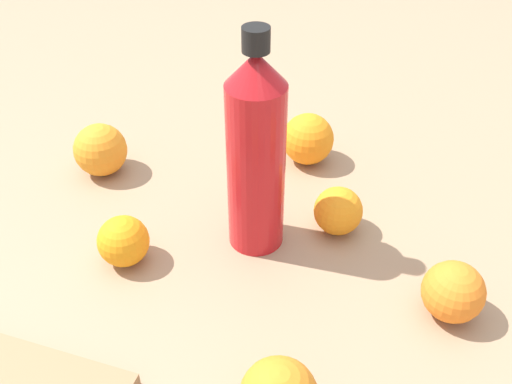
# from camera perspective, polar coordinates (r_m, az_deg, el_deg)

# --- Properties ---
(ground_plane) EXTENTS (2.40, 2.40, 0.00)m
(ground_plane) POSITION_cam_1_polar(r_m,az_deg,el_deg) (0.83, -0.43, -2.58)
(ground_plane) COLOR #9E7F60
(water_bottle) EXTENTS (0.07, 0.07, 0.30)m
(water_bottle) POSITION_cam_1_polar(r_m,az_deg,el_deg) (0.71, -0.00, 3.78)
(water_bottle) COLOR red
(water_bottle) RESTS_ON ground_plane
(orange_0) EXTENTS (0.08, 0.08, 0.08)m
(orange_0) POSITION_cam_1_polar(r_m,az_deg,el_deg) (0.92, 5.14, 5.23)
(orange_0) COLOR orange
(orange_0) RESTS_ON ground_plane
(orange_1) EXTENTS (0.07, 0.07, 0.07)m
(orange_1) POSITION_cam_1_polar(r_m,az_deg,el_deg) (0.79, 8.10, -1.84)
(orange_1) COLOR orange
(orange_1) RESTS_ON ground_plane
(orange_2) EXTENTS (0.07, 0.07, 0.07)m
(orange_2) POSITION_cam_1_polar(r_m,az_deg,el_deg) (0.71, 18.86, -9.29)
(orange_2) COLOR orange
(orange_2) RESTS_ON ground_plane
(orange_3) EXTENTS (0.07, 0.07, 0.07)m
(orange_3) POSITION_cam_1_polar(r_m,az_deg,el_deg) (0.76, -12.94, -4.73)
(orange_3) COLOR orange
(orange_3) RESTS_ON ground_plane
(orange_4) EXTENTS (0.08, 0.08, 0.08)m
(orange_4) POSITION_cam_1_polar(r_m,az_deg,el_deg) (0.92, -15.09, 4.04)
(orange_4) COLOR orange
(orange_4) RESTS_ON ground_plane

